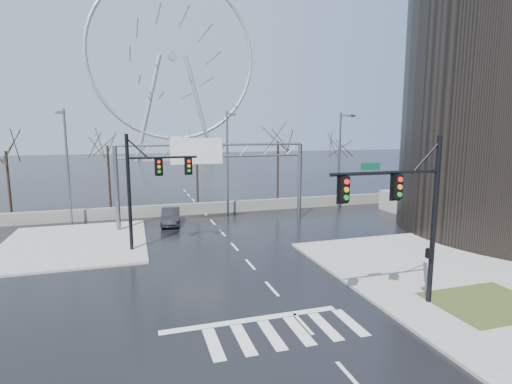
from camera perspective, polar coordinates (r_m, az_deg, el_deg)
name	(u,v)px	position (r m, az deg, el deg)	size (l,w,h in m)	color
ground	(272,289)	(21.54, 2.29, -13.64)	(260.00, 260.00, 0.00)	black
sidewalk_right_ext	(408,258)	(27.85, 20.85, -8.79)	(12.00, 10.00, 0.15)	gray
sidewalk_far	(74,243)	(32.10, -24.52, -6.70)	(10.00, 12.00, 0.15)	gray
grass_strip	(487,303)	(22.37, 30.12, -13.57)	(5.00, 4.00, 0.02)	#30421B
barrier_wall	(205,208)	(40.06, -7.31, -2.29)	(52.00, 0.50, 1.10)	slate
signal_mast_near	(411,206)	(19.17, 21.24, -1.86)	(5.52, 0.41, 8.00)	black
signal_mast_far	(146,181)	(27.92, -15.43, 1.52)	(4.72, 0.41, 8.00)	black
sign_gantry	(210,166)	(34.43, -6.62, 3.69)	(16.36, 0.40, 7.60)	slate
streetlight_left	(66,158)	(37.36, -25.45, 4.38)	(0.50, 2.55, 10.00)	slate
streetlight_mid	(228,155)	(37.99, -4.00, 5.27)	(0.50, 2.55, 10.00)	slate
streetlight_right	(341,153)	(42.38, 12.07, 5.47)	(0.50, 2.55, 10.00)	slate
tree_far_left	(6,159)	(44.29, -32.09, 4.05)	(3.50, 3.50, 7.00)	black
tree_left	(108,153)	(42.37, -20.43, 5.23)	(3.75, 3.75, 7.50)	black
tree_center	(197,159)	(43.87, -8.46, 4.74)	(3.25, 3.25, 6.50)	black
tree_right	(278,148)	(45.11, 3.15, 6.26)	(3.90, 3.90, 7.80)	black
tree_far_right	(339,154)	(48.95, 11.79, 5.35)	(3.40, 3.40, 6.80)	black
ferris_wheel	(173,63)	(115.74, -11.79, 17.55)	(45.00, 6.00, 50.91)	gray
car	(171,216)	(35.99, -12.10, -3.42)	(1.52, 4.36, 1.44)	black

